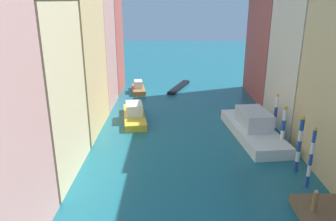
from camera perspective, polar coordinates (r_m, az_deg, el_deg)
name	(u,v)px	position (r m, az deg, el deg)	size (l,w,h in m)	color
ground_plane	(188,117)	(39.45, 3.49, -1.12)	(154.00, 154.00, 0.00)	#196070
building_left_1	(27,89)	(26.66, -23.42, 3.55)	(6.50, 8.75, 14.19)	beige
building_left_2	(64,39)	(35.13, -17.76, 11.81)	(6.50, 9.81, 19.32)	#DBB77A
building_left_3	(86,48)	(43.48, -14.10, 10.52)	(6.50, 7.30, 15.13)	tan
building_left_4	(99,43)	(50.62, -12.05, 11.58)	(6.50, 7.16, 14.78)	#B25147
building_right_2	(315,34)	(37.77, 24.36, 12.09)	(6.50, 10.05, 20.10)	beige
building_right_3	(281,19)	(48.13, 19.25, 14.90)	(6.50, 12.20, 21.93)	#B25147
person_on_dock	(315,201)	(23.20, 24.35, -14.31)	(0.36, 0.36, 1.53)	olive
mooring_pole_0	(311,157)	(26.30, 23.78, -7.52)	(0.28, 0.28, 4.85)	#1E479E
mooring_pole_1	(299,144)	(28.31, 22.06, -5.39)	(0.37, 0.37, 4.85)	#1E479E
mooring_pole_2	(283,128)	(31.82, 19.54, -2.91)	(0.39, 0.39, 4.35)	#1E479E
mooring_pole_3	(275,115)	(34.52, 18.31, -0.83)	(0.34, 0.34, 4.66)	#1E479E
vaporetto_white	(253,128)	(34.61, 14.65, -2.90)	(4.97, 11.60, 2.83)	white
gondola_black	(179,87)	(52.20, 1.95, 4.14)	(3.73, 8.06, 0.42)	black
motorboat_0	(138,88)	(50.19, -5.23, 3.93)	(2.66, 5.39, 1.79)	olive
motorboat_1	(134,114)	(38.37, -5.93, -0.64)	(3.57, 8.11, 2.06)	gold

